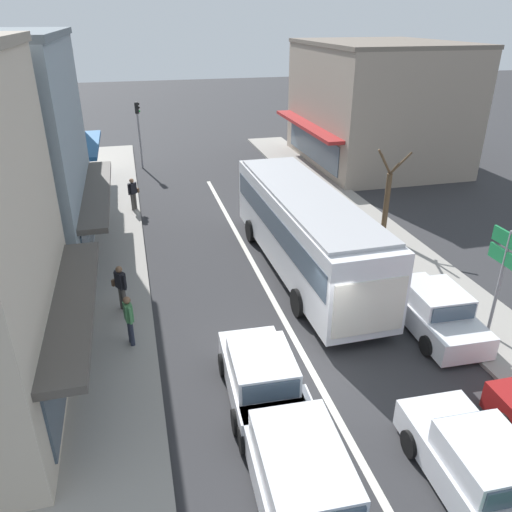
{
  "coord_description": "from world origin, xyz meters",
  "views": [
    {
      "loc": [
        -4.3,
        -10.87,
        9.14
      ],
      "look_at": [
        -0.32,
        4.93,
        1.2
      ],
      "focal_mm": 35.0,
      "sensor_mm": 36.0,
      "label": 1
    }
  ],
  "objects_px": {
    "sedan_queue_far_back": "(481,472)",
    "directional_road_sign": "(505,260)",
    "pedestrian_with_handbag_near": "(121,285)",
    "pedestrian_browsing_midblock": "(129,318)",
    "traffic_light_downstreet": "(138,124)",
    "pedestrian_far_walker": "(133,192)",
    "street_tree_right": "(387,198)",
    "hatchback_adjacent_lane_lead": "(260,377)",
    "parked_sedan_kerb_second": "(433,311)",
    "city_bus": "(305,227)",
    "wagon_queue_gap_filler": "(298,472)"
  },
  "relations": [
    {
      "from": "hatchback_adjacent_lane_lead",
      "to": "traffic_light_downstreet",
      "type": "height_order",
      "value": "traffic_light_downstreet"
    },
    {
      "from": "parked_sedan_kerb_second",
      "to": "traffic_light_downstreet",
      "type": "distance_m",
      "value": 22.77
    },
    {
      "from": "traffic_light_downstreet",
      "to": "pedestrian_far_walker",
      "type": "relative_size",
      "value": 2.58
    },
    {
      "from": "sedan_queue_far_back",
      "to": "pedestrian_browsing_midblock",
      "type": "distance_m",
      "value": 9.85
    },
    {
      "from": "directional_road_sign",
      "to": "pedestrian_browsing_midblock",
      "type": "xyz_separation_m",
      "value": [
        -10.81,
        2.16,
        -1.64
      ]
    },
    {
      "from": "hatchback_adjacent_lane_lead",
      "to": "street_tree_right",
      "type": "relative_size",
      "value": 0.92
    },
    {
      "from": "pedestrian_browsing_midblock",
      "to": "directional_road_sign",
      "type": "bearing_deg",
      "value": -11.29
    },
    {
      "from": "directional_road_sign",
      "to": "parked_sedan_kerb_second",
      "type": "bearing_deg",
      "value": 149.47
    },
    {
      "from": "street_tree_right",
      "to": "pedestrian_far_walker",
      "type": "xyz_separation_m",
      "value": [
        -10.78,
        6.04,
        -0.82
      ]
    },
    {
      "from": "city_bus",
      "to": "pedestrian_far_walker",
      "type": "xyz_separation_m",
      "value": [
        -6.19,
        8.29,
        -0.81
      ]
    },
    {
      "from": "pedestrian_with_handbag_near",
      "to": "parked_sedan_kerb_second",
      "type": "bearing_deg",
      "value": -19.34
    },
    {
      "from": "directional_road_sign",
      "to": "pedestrian_with_handbag_near",
      "type": "xyz_separation_m",
      "value": [
        -11.03,
        4.22,
        -1.64
      ]
    },
    {
      "from": "pedestrian_browsing_midblock",
      "to": "pedestrian_far_walker",
      "type": "relative_size",
      "value": 1.0
    },
    {
      "from": "pedestrian_with_handbag_near",
      "to": "pedestrian_browsing_midblock",
      "type": "bearing_deg",
      "value": -83.83
    },
    {
      "from": "traffic_light_downstreet",
      "to": "wagon_queue_gap_filler",
      "type": "bearing_deg",
      "value": -85.62
    },
    {
      "from": "sedan_queue_far_back",
      "to": "traffic_light_downstreet",
      "type": "xyz_separation_m",
      "value": [
        -5.67,
        26.9,
        2.19
      ]
    },
    {
      "from": "directional_road_sign",
      "to": "pedestrian_far_walker",
      "type": "relative_size",
      "value": 2.21
    },
    {
      "from": "pedestrian_far_walker",
      "to": "pedestrian_browsing_midblock",
      "type": "bearing_deg",
      "value": -92.17
    },
    {
      "from": "sedan_queue_far_back",
      "to": "parked_sedan_kerb_second",
      "type": "xyz_separation_m",
      "value": [
        2.49,
        5.75,
        0.0
      ]
    },
    {
      "from": "sedan_queue_far_back",
      "to": "parked_sedan_kerb_second",
      "type": "bearing_deg",
      "value": 66.62
    },
    {
      "from": "hatchback_adjacent_lane_lead",
      "to": "pedestrian_with_handbag_near",
      "type": "xyz_separation_m",
      "value": [
        -3.42,
        5.17,
        0.36
      ]
    },
    {
      "from": "street_tree_right",
      "to": "pedestrian_with_handbag_near",
      "type": "xyz_separation_m",
      "value": [
        -11.45,
        -3.65,
        -0.82
      ]
    },
    {
      "from": "city_bus",
      "to": "pedestrian_browsing_midblock",
      "type": "relative_size",
      "value": 6.69
    },
    {
      "from": "wagon_queue_gap_filler",
      "to": "hatchback_adjacent_lane_lead",
      "type": "relative_size",
      "value": 1.21
    },
    {
      "from": "hatchback_adjacent_lane_lead",
      "to": "pedestrian_far_walker",
      "type": "bearing_deg",
      "value": 100.5
    },
    {
      "from": "hatchback_adjacent_lane_lead",
      "to": "pedestrian_with_handbag_near",
      "type": "relative_size",
      "value": 2.31
    },
    {
      "from": "sedan_queue_far_back",
      "to": "street_tree_right",
      "type": "relative_size",
      "value": 1.05
    },
    {
      "from": "traffic_light_downstreet",
      "to": "pedestrian_browsing_midblock",
      "type": "xyz_separation_m",
      "value": [
        -1.2,
        -19.85,
        -1.79
      ]
    },
    {
      "from": "hatchback_adjacent_lane_lead",
      "to": "wagon_queue_gap_filler",
      "type": "bearing_deg",
      "value": -90.12
    },
    {
      "from": "pedestrian_with_handbag_near",
      "to": "directional_road_sign",
      "type": "bearing_deg",
      "value": -20.93
    },
    {
      "from": "wagon_queue_gap_filler",
      "to": "traffic_light_downstreet",
      "type": "bearing_deg",
      "value": 94.38
    },
    {
      "from": "sedan_queue_far_back",
      "to": "street_tree_right",
      "type": "height_order",
      "value": "street_tree_right"
    },
    {
      "from": "wagon_queue_gap_filler",
      "to": "street_tree_right",
      "type": "bearing_deg",
      "value": 56.0
    },
    {
      "from": "directional_road_sign",
      "to": "street_tree_right",
      "type": "relative_size",
      "value": 0.88
    },
    {
      "from": "parked_sedan_kerb_second",
      "to": "pedestrian_far_walker",
      "type": "distance_m",
      "value": 15.81
    },
    {
      "from": "sedan_queue_far_back",
      "to": "pedestrian_with_handbag_near",
      "type": "bearing_deg",
      "value": 127.86
    },
    {
      "from": "pedestrian_browsing_midblock",
      "to": "street_tree_right",
      "type": "bearing_deg",
      "value": 26.97
    },
    {
      "from": "sedan_queue_far_back",
      "to": "street_tree_right",
      "type": "bearing_deg",
      "value": 71.13
    },
    {
      "from": "sedan_queue_far_back",
      "to": "pedestrian_far_walker",
      "type": "xyz_separation_m",
      "value": [
        -6.42,
        18.81,
        0.4
      ]
    },
    {
      "from": "sedan_queue_far_back",
      "to": "directional_road_sign",
      "type": "relative_size",
      "value": 1.18
    },
    {
      "from": "sedan_queue_far_back",
      "to": "street_tree_right",
      "type": "xyz_separation_m",
      "value": [
        4.36,
        12.76,
        1.22
      ]
    },
    {
      "from": "pedestrian_far_walker",
      "to": "pedestrian_with_handbag_near",
      "type": "bearing_deg",
      "value": -93.94
    },
    {
      "from": "pedestrian_far_walker",
      "to": "hatchback_adjacent_lane_lead",
      "type": "bearing_deg",
      "value": -79.5
    },
    {
      "from": "sedan_queue_far_back",
      "to": "traffic_light_downstreet",
      "type": "relative_size",
      "value": 1.01
    },
    {
      "from": "pedestrian_far_walker",
      "to": "wagon_queue_gap_filler",
      "type": "bearing_deg",
      "value": -81.3
    },
    {
      "from": "parked_sedan_kerb_second",
      "to": "street_tree_right",
      "type": "bearing_deg",
      "value": 75.02
    },
    {
      "from": "city_bus",
      "to": "wagon_queue_gap_filler",
      "type": "xyz_separation_m",
      "value": [
        -3.45,
        -9.66,
        -1.14
      ]
    },
    {
      "from": "traffic_light_downstreet",
      "to": "street_tree_right",
      "type": "relative_size",
      "value": 1.03
    },
    {
      "from": "wagon_queue_gap_filler",
      "to": "parked_sedan_kerb_second",
      "type": "height_order",
      "value": "wagon_queue_gap_filler"
    },
    {
      "from": "hatchback_adjacent_lane_lead",
      "to": "pedestrian_far_walker",
      "type": "xyz_separation_m",
      "value": [
        -2.75,
        14.87,
        0.36
      ]
    }
  ]
}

